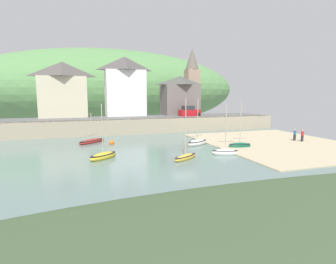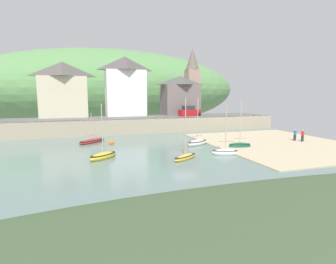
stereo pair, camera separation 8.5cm
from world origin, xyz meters
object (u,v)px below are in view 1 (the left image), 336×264
object	(u,v)px
person_on_slipway	(302,135)
waterfront_building_right	(180,95)
waterfront_building_centre	(125,86)
sailboat_white_hull	(240,145)
church_with_spire	(192,80)
sailboat_far_left	(185,157)
parked_car_near_slipway	(189,112)
person_near_water	(295,134)
waterfront_building_left	(63,89)
sailboat_nearest_shore	(197,142)
mooring_buoy	(112,143)
fishing_boat_green	(92,141)
dinghy_open_wooden	(225,152)
motorboat_with_cabin	(103,156)

from	to	relation	value
person_on_slipway	waterfront_building_right	bearing A→B (deg)	111.55
waterfront_building_centre	sailboat_white_hull	bearing A→B (deg)	-66.84
church_with_spire	sailboat_far_left	world-z (taller)	church_with_spire
parked_car_near_slipway	waterfront_building_right	bearing A→B (deg)	87.24
sailboat_far_left	person_near_water	xyz separation A→B (m)	(18.37, 5.01, 0.72)
person_near_water	person_on_slipway	bearing A→B (deg)	-61.90
waterfront_building_left	sailboat_nearest_shore	distance (m)	27.86
person_on_slipway	sailboat_white_hull	bearing A→B (deg)	-176.59
sailboat_white_hull	mooring_buoy	bearing A→B (deg)	163.54
sailboat_nearest_shore	person_on_slipway	xyz separation A→B (m)	(14.50, -2.58, 0.68)
parked_car_near_slipway	person_near_water	world-z (taller)	parked_car_near_slipway
sailboat_white_hull	fishing_boat_green	world-z (taller)	sailboat_white_hull
waterfront_building_right	sailboat_nearest_shore	bearing A→B (deg)	-104.25
sailboat_nearest_shore	person_near_water	xyz separation A→B (m)	(14.03, -1.70, 0.68)
waterfront_building_left	dinghy_open_wooden	world-z (taller)	waterfront_building_left
fishing_boat_green	person_on_slipway	xyz separation A→B (m)	(27.47, -8.47, 0.77)
sailboat_nearest_shore	dinghy_open_wooden	bearing A→B (deg)	-114.62
mooring_buoy	waterfront_building_right	bearing A→B (deg)	46.86
sailboat_far_left	fishing_boat_green	xyz separation A→B (m)	(-8.63, 12.60, -0.05)
mooring_buoy	sailboat_far_left	bearing A→B (deg)	-59.69
waterfront_building_left	fishing_boat_green	distance (m)	17.06
waterfront_building_centre	mooring_buoy	size ratio (longest dim) A/B	17.78
motorboat_with_cabin	sailboat_white_hull	xyz separation A→B (m)	(16.48, 0.73, 0.00)
dinghy_open_wooden	motorboat_with_cabin	world-z (taller)	motorboat_with_cabin
waterfront_building_centre	parked_car_near_slipway	bearing A→B (deg)	-21.36
waterfront_building_centre	sailboat_nearest_shore	bearing A→B (deg)	-73.93
church_with_spire	fishing_boat_green	xyz separation A→B (m)	(-22.60, -18.89, -9.47)
dinghy_open_wooden	motorboat_with_cabin	bearing A→B (deg)	-172.21
waterfront_building_left	waterfront_building_right	world-z (taller)	waterfront_building_left
waterfront_building_left	waterfront_building_centre	bearing A→B (deg)	-0.00
sailboat_far_left	fishing_boat_green	world-z (taller)	sailboat_far_left
parked_car_near_slipway	church_with_spire	bearing A→B (deg)	58.34
sailboat_far_left	waterfront_building_left	bearing A→B (deg)	80.79
sailboat_far_left	fishing_boat_green	size ratio (longest dim) A/B	1.52
waterfront_building_centre	dinghy_open_wooden	bearing A→B (deg)	-76.32
waterfront_building_centre	motorboat_with_cabin	world-z (taller)	waterfront_building_centre
sailboat_far_left	parked_car_near_slipway	xyz separation A→B (m)	(9.85, 22.99, 2.94)
sailboat_far_left	parked_car_near_slipway	distance (m)	25.19
church_with_spire	sailboat_white_hull	distance (m)	29.99
motorboat_with_cabin	fishing_boat_green	size ratio (longest dim) A/B	1.37
person_on_slipway	mooring_buoy	xyz separation A→B (m)	(-25.04, 6.48, -0.80)
waterfront_building_right	motorboat_with_cabin	distance (m)	30.88
parked_car_near_slipway	waterfront_building_left	bearing A→B (deg)	162.95
person_on_slipway	motorboat_with_cabin	bearing A→B (deg)	-177.12
church_with_spire	parked_car_near_slipway	size ratio (longest dim) A/B	3.32
dinghy_open_wooden	sailboat_far_left	distance (m)	4.93
waterfront_building_left	sailboat_white_hull	bearing A→B (deg)	-48.25
waterfront_building_right	fishing_boat_green	distance (m)	24.34
motorboat_with_cabin	mooring_buoy	world-z (taller)	motorboat_with_cabin
waterfront_building_centre	motorboat_with_cabin	size ratio (longest dim) A/B	1.95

